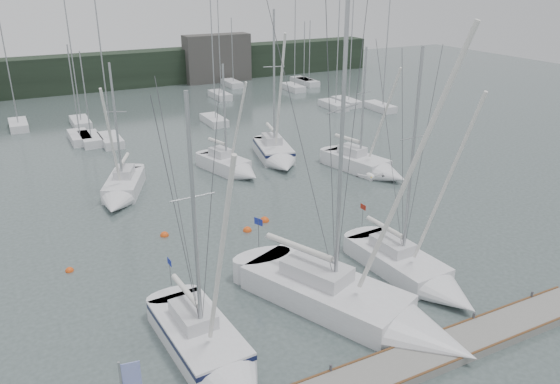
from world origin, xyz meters
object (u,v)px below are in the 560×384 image
Objects in this scene: sailboat_near_center at (371,312)px; sailboat_mid_d at (277,155)px; buoy_a at (164,236)px; buoy_c at (70,271)px; sailboat_near_right at (420,276)px; sailboat_mid_b at (121,192)px; sailboat_mid_e at (370,167)px; sailboat_mid_c at (233,168)px; buoy_b at (265,221)px; buoy_d at (247,231)px; sailboat_near_left at (214,357)px.

sailboat_near_center is 24.31m from sailboat_mid_d.
buoy_a is 6.32m from buoy_c.
sailboat_near_right is 22.74m from sailboat_mid_b.
sailboat_near_right is at bearing -83.11° from sailboat_mid_d.
buoy_c is (-24.58, -5.34, -0.56)m from sailboat_mid_e.
sailboat_mid_d reaches higher than sailboat_mid_c.
sailboat_mid_b is at bearing -157.90° from sailboat_mid_d.
sailboat_near_center reaches higher than buoy_b.
sailboat_near_center is at bearing -163.53° from sailboat_near_right.
sailboat_mid_e is at bearing -42.59° from sailboat_mid_c.
buoy_b is 12.71m from buoy_c.
sailboat_mid_b is 20.06m from sailboat_mid_e.
buoy_a is 0.96× the size of buoy_d.
sailboat_near_left is 24.08m from sailboat_mid_c.
buoy_c is (-12.20, 11.77, -0.60)m from sailboat_near_center.
sailboat_near_center reaches higher than sailboat_mid_e.
buoy_b reaches higher than buoy_d.
sailboat_near_right is 21.82m from sailboat_mid_d.
sailboat_near_center is 21.12m from sailboat_mid_e.
sailboat_near_left is at bearing -68.93° from buoy_c.
sailboat_mid_d is 1.24× the size of sailboat_mid_e.
buoy_b is at bearing 64.60° from sailboat_near_center.
sailboat_near_right is 1.38× the size of sailboat_mid_c.
sailboat_near_center is 11.94m from buoy_d.
sailboat_near_right is at bearing -48.55° from buoy_a.
sailboat_near_right reaches higher than sailboat_mid_e.
buoy_b is at bearing -8.25° from buoy_a.
sailboat_mid_c is at bearing 79.78° from buoy_b.
sailboat_mid_d is (4.64, 1.00, 0.09)m from sailboat_mid_c.
sailboat_near_left reaches higher than buoy_d.
sailboat_mid_b reaches higher than buoy_c.
sailboat_mid_e is 17.61× the size of buoy_b.
sailboat_near_left is 21.98× the size of buoy_d.
sailboat_near_center is 30.20× the size of buoy_d.
sailboat_mid_d is 29.45× the size of buoy_c.
sailboat_near_right reaches higher than sailboat_near_left.
sailboat_mid_b is 18.45× the size of buoy_d.
sailboat_mid_c is 15.43× the size of buoy_b.
buoy_d is at bearing 56.02° from sailboat_near_left.
buoy_c is (-12.68, -0.92, 0.00)m from buoy_b.
sailboat_mid_b is 22.67× the size of buoy_c.
sailboat_mid_b is 1.09× the size of sailboat_mid_c.
sailboat_near_center reaches higher than sailboat_mid_d.
sailboat_mid_d reaches higher than buoy_c.
buoy_c is (-19.05, -11.56, -0.63)m from sailboat_mid_d.
sailboat_near_center is at bearing -47.96° from sailboat_mid_b.
sailboat_mid_d is 13.99m from buoy_d.
sailboat_near_center is 31.42× the size of buoy_a.
sailboat_near_right is at bearing -70.28° from buoy_b.
buoy_b is (7.76, -8.43, -0.53)m from sailboat_mid_b.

